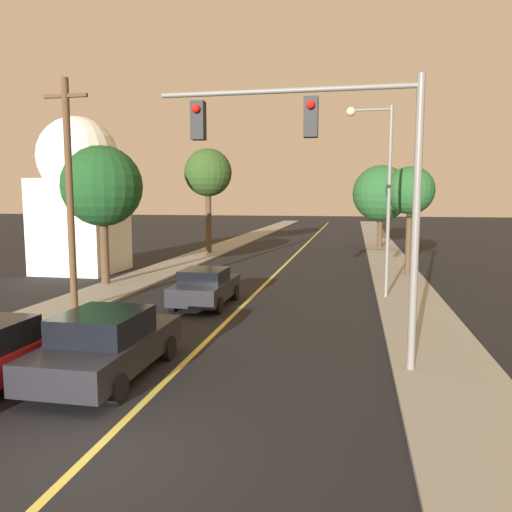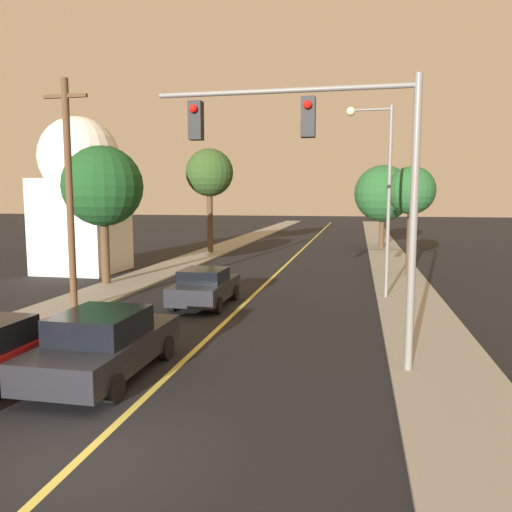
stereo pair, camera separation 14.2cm
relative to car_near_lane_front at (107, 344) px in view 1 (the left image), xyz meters
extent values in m
plane|color=black|center=(1.40, -3.35, -0.77)|extent=(200.00, 200.00, 0.00)
cube|color=black|center=(1.40, 32.65, -0.77)|extent=(10.00, 80.00, 0.01)
cube|color=#D1C14C|center=(1.40, 32.65, -0.76)|extent=(0.16, 76.00, 0.00)
cube|color=gray|center=(-4.85, 32.65, -0.71)|extent=(2.50, 80.00, 0.12)
cube|color=gray|center=(7.65, 32.65, -0.71)|extent=(2.50, 80.00, 0.12)
cube|color=black|center=(0.00, 0.04, -0.14)|extent=(1.92, 4.46, 0.65)
cube|color=black|center=(0.00, -0.13, 0.48)|extent=(1.69, 2.01, 0.59)
cylinder|color=black|center=(-0.91, 1.43, -0.47)|extent=(0.22, 0.61, 0.61)
cylinder|color=black|center=(0.91, 1.43, -0.47)|extent=(0.22, 0.61, 0.61)
cylinder|color=black|center=(-0.91, -1.34, -0.47)|extent=(0.22, 0.61, 0.61)
cylinder|color=black|center=(0.91, -1.34, -0.47)|extent=(0.22, 0.61, 0.61)
cube|color=black|center=(0.00, 7.68, -0.15)|extent=(1.77, 3.93, 0.64)
cube|color=black|center=(0.00, 7.52, 0.41)|extent=(1.56, 1.77, 0.48)
cylinder|color=black|center=(-0.84, 8.89, -0.47)|extent=(0.22, 0.60, 0.60)
cylinder|color=black|center=(0.84, 8.89, -0.47)|extent=(0.22, 0.60, 0.60)
cylinder|color=black|center=(-0.84, 6.46, -0.47)|extent=(0.22, 0.60, 0.60)
cylinder|color=black|center=(0.84, 6.46, -0.47)|extent=(0.22, 0.60, 0.60)
cylinder|color=black|center=(-3.04, 0.36, -0.45)|extent=(0.22, 0.64, 0.64)
cylinder|color=black|center=(-1.36, 0.36, -0.45)|extent=(0.22, 0.64, 0.64)
cylinder|color=slate|center=(6.80, 1.54, 2.66)|extent=(0.18, 0.18, 6.63)
cylinder|color=slate|center=(3.83, 1.54, 5.73)|extent=(5.94, 0.12, 0.12)
cube|color=black|center=(4.42, 1.54, 5.12)|extent=(0.32, 0.28, 0.90)
sphere|color=red|center=(4.42, 1.36, 5.36)|extent=(0.20, 0.20, 0.20)
cube|color=black|center=(1.75, 1.54, 5.12)|extent=(0.32, 0.28, 0.90)
sphere|color=red|center=(1.75, 1.36, 5.36)|extent=(0.20, 0.20, 0.20)
cylinder|color=slate|center=(6.75, 10.12, 3.08)|extent=(0.14, 0.14, 7.46)
cylinder|color=slate|center=(5.98, 10.12, 6.65)|extent=(1.53, 0.09, 0.09)
sphere|color=beige|center=(5.22, 10.12, 6.60)|extent=(0.36, 0.36, 0.36)
cylinder|color=#513823|center=(-4.20, 5.61, 3.32)|extent=(0.24, 0.24, 7.95)
cube|color=#513823|center=(-4.20, 5.61, 6.70)|extent=(1.60, 0.12, 0.12)
cylinder|color=#4C3823|center=(-5.75, 10.79, 0.94)|extent=(0.39, 0.39, 3.18)
sphere|color=#19471E|center=(-5.75, 10.79, 3.79)|extent=(3.62, 3.62, 3.62)
cylinder|color=#4C3823|center=(-4.77, 24.19, 1.59)|extent=(0.41, 0.41, 4.49)
sphere|color=#2D4C1E|center=(-4.77, 24.19, 5.01)|extent=(3.36, 3.36, 3.36)
cylinder|color=#4C3823|center=(7.45, 30.29, 0.70)|extent=(0.40, 0.40, 2.70)
sphere|color=#235628|center=(7.45, 30.29, 3.58)|extent=(4.39, 4.39, 4.39)
cylinder|color=#4C3823|center=(8.17, 16.09, 1.07)|extent=(0.31, 0.31, 3.45)
sphere|color=#235628|center=(8.17, 16.09, 3.64)|extent=(2.40, 2.40, 2.40)
cube|color=silver|center=(-9.11, 14.56, 1.74)|extent=(4.01, 4.01, 5.02)
sphere|color=silver|center=(-9.11, 14.56, 5.42)|extent=(4.25, 4.25, 4.25)
camera|label=1|loc=(5.44, -10.11, 3.32)|focal=35.00mm
camera|label=2|loc=(5.58, -10.09, 3.32)|focal=35.00mm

